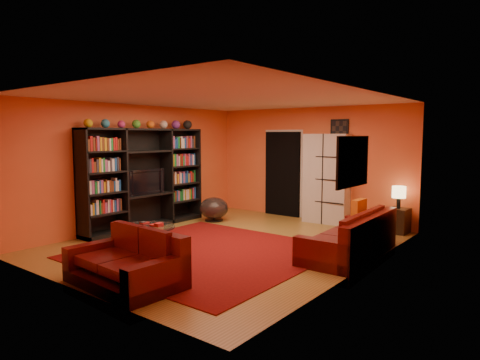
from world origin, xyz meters
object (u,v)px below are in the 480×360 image
Objects in this scene: bowl_chair at (214,208)px; entertainment_unit at (145,178)px; sofa at (354,239)px; table_lamp at (399,193)px; tv at (144,182)px; storage_cabinet at (327,179)px; coffee_table at (146,230)px; loveseat at (130,263)px; side_table at (398,221)px.

entertainment_unit is at bearing -117.12° from bowl_chair.
table_lamp reaches higher than sofa.
table_lamp is at bearing 20.01° from bowl_chair.
sofa reaches higher than bowl_chair.
tv is at bearing -172.95° from sofa.
sofa is 2.78m from storage_cabinet.
entertainment_unit is at bearing 140.37° from coffee_table.
entertainment_unit is 4.52m from sofa.
loveseat is 5.27m from storage_cabinet.
loveseat reaches higher than bowl_chair.
sofa is 3.34× the size of bowl_chair.
bowl_chair is at bearing -159.99° from side_table.
table_lamp reaches higher than side_table.
loveseat reaches higher than side_table.
loveseat is at bearing -48.58° from coffee_table.
entertainment_unit is 1.36× the size of sofa.
storage_cabinet is 4.45× the size of table_lamp.
entertainment_unit reaches higher than storage_cabinet.
loveseat is 4.25m from bowl_chair.
storage_cabinet reaches higher than tv.
sofa reaches higher than coffee_table.
entertainment_unit is 5.28m from side_table.
table_lamp is at bearing -5.11° from storage_cabinet.
bowl_chair is at bearing -159.99° from table_lamp.
side_table is (1.84, 5.17, -0.03)m from loveseat.
sofa is at bearing -80.84° from tv.
bowl_chair is (0.66, 1.47, -0.70)m from tv.
table_lamp is at bearing 0.00° from side_table.
sofa is 1.37× the size of loveseat.
coffee_table is 2.11× the size of table_lamp.
tv is 0.57× the size of loveseat.
tv is (0.05, -0.08, -0.06)m from entertainment_unit.
tv reaches higher than sofa.
entertainment_unit is 1.51× the size of storage_cabinet.
sofa is 2.33× the size of coffee_table.
side_table is 1.12× the size of table_lamp.
bowl_chair is 1.32× the size of side_table.
storage_cabinet reaches higher than side_table.
table_lamp is at bearing 57.18° from coffee_table.
side_table is at bearing 87.18° from sofa.
bowl_chair is at bearing 166.19° from sofa.
loveseat is at bearing -42.90° from entertainment_unit.
storage_cabinet reaches higher than bowl_chair.
side_table is at bearing 57.18° from coffee_table.
coffee_table is at bearing -122.82° from table_lamp.
table_lamp is (1.60, -0.05, -0.18)m from storage_cabinet.
storage_cabinet is at bearing 33.53° from bowl_chair.
sofa is at bearing -11.70° from bowl_chair.
bowl_chair is 3.96m from side_table.
sofa is at bearing 37.68° from coffee_table.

